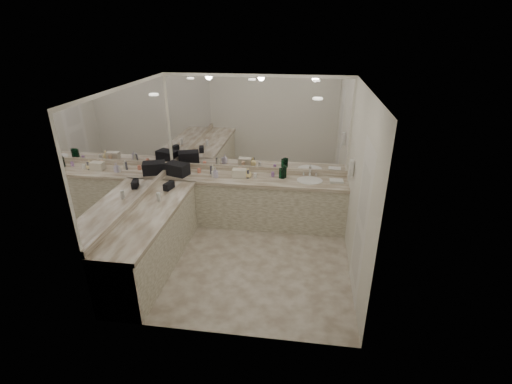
# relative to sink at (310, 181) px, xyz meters

# --- Properties ---
(floor) EXTENTS (3.20, 3.20, 0.00)m
(floor) POSITION_rel_sink_xyz_m (-0.95, -1.20, -0.90)
(floor) COLOR beige
(floor) RESTS_ON ground
(ceiling) EXTENTS (3.20, 3.20, 0.00)m
(ceiling) POSITION_rel_sink_xyz_m (-0.95, -1.20, 1.71)
(ceiling) COLOR white
(ceiling) RESTS_ON floor
(wall_back) EXTENTS (3.20, 0.02, 2.60)m
(wall_back) POSITION_rel_sink_xyz_m (-0.95, 0.30, 0.41)
(wall_back) COLOR silver
(wall_back) RESTS_ON floor
(wall_left) EXTENTS (0.02, 3.00, 2.60)m
(wall_left) POSITION_rel_sink_xyz_m (-2.55, -1.20, 0.41)
(wall_left) COLOR silver
(wall_left) RESTS_ON floor
(wall_right) EXTENTS (0.02, 3.00, 2.60)m
(wall_right) POSITION_rel_sink_xyz_m (0.65, -1.20, 0.41)
(wall_right) COLOR silver
(wall_right) RESTS_ON floor
(vanity_back_base) EXTENTS (3.20, 0.60, 0.84)m
(vanity_back_base) POSITION_rel_sink_xyz_m (-0.95, 0.00, -0.48)
(vanity_back_base) COLOR beige
(vanity_back_base) RESTS_ON floor
(vanity_back_top) EXTENTS (3.20, 0.64, 0.06)m
(vanity_back_top) POSITION_rel_sink_xyz_m (-0.95, -0.01, -0.03)
(vanity_back_top) COLOR beige
(vanity_back_top) RESTS_ON vanity_back_base
(vanity_left_base) EXTENTS (0.60, 2.40, 0.84)m
(vanity_left_base) POSITION_rel_sink_xyz_m (-2.25, -1.50, -0.48)
(vanity_left_base) COLOR beige
(vanity_left_base) RESTS_ON floor
(vanity_left_top) EXTENTS (0.64, 2.42, 0.06)m
(vanity_left_top) POSITION_rel_sink_xyz_m (-2.24, -1.50, -0.03)
(vanity_left_top) COLOR beige
(vanity_left_top) RESTS_ON vanity_left_base
(backsplash_back) EXTENTS (3.20, 0.04, 0.10)m
(backsplash_back) POSITION_rel_sink_xyz_m (-0.95, 0.28, 0.05)
(backsplash_back) COLOR beige
(backsplash_back) RESTS_ON vanity_back_top
(backsplash_left) EXTENTS (0.04, 3.00, 0.10)m
(backsplash_left) POSITION_rel_sink_xyz_m (-2.53, -1.20, 0.05)
(backsplash_left) COLOR beige
(backsplash_left) RESTS_ON vanity_left_top
(mirror_back) EXTENTS (3.12, 0.01, 1.55)m
(mirror_back) POSITION_rel_sink_xyz_m (-0.95, 0.29, 0.88)
(mirror_back) COLOR white
(mirror_back) RESTS_ON wall_back
(mirror_left) EXTENTS (0.01, 2.92, 1.55)m
(mirror_left) POSITION_rel_sink_xyz_m (-2.54, -1.20, 0.88)
(mirror_left) COLOR white
(mirror_left) RESTS_ON wall_left
(sink) EXTENTS (0.44, 0.44, 0.03)m
(sink) POSITION_rel_sink_xyz_m (0.00, 0.00, 0.00)
(sink) COLOR white
(sink) RESTS_ON vanity_back_top
(faucet) EXTENTS (0.24, 0.16, 0.14)m
(faucet) POSITION_rel_sink_xyz_m (0.00, 0.21, 0.07)
(faucet) COLOR silver
(faucet) RESTS_ON vanity_back_top
(wall_phone) EXTENTS (0.06, 0.10, 0.24)m
(wall_phone) POSITION_rel_sink_xyz_m (0.61, -0.50, 0.46)
(wall_phone) COLOR white
(wall_phone) RESTS_ON wall_right
(door) EXTENTS (0.02, 0.82, 2.10)m
(door) POSITION_rel_sink_xyz_m (0.64, -1.70, 0.16)
(door) COLOR white
(door) RESTS_ON wall_right
(black_toiletry_bag) EXTENTS (0.44, 0.35, 0.22)m
(black_toiletry_bag) POSITION_rel_sink_xyz_m (-2.32, -0.04, 0.12)
(black_toiletry_bag) COLOR black
(black_toiletry_bag) RESTS_ON vanity_back_top
(black_bag_spill) EXTENTS (0.14, 0.22, 0.11)m
(black_bag_spill) POSITION_rel_sink_xyz_m (-2.25, -0.68, 0.06)
(black_bag_spill) COLOR black
(black_bag_spill) RESTS_ON vanity_left_top
(cream_cosmetic_case) EXTENTS (0.25, 0.16, 0.14)m
(cream_cosmetic_case) POSITION_rel_sink_xyz_m (-1.22, -0.01, 0.07)
(cream_cosmetic_case) COLOR beige
(cream_cosmetic_case) RESTS_ON vanity_back_top
(hand_towel) EXTENTS (0.23, 0.17, 0.04)m
(hand_towel) POSITION_rel_sink_xyz_m (0.45, -0.00, 0.02)
(hand_towel) COLOR white
(hand_towel) RESTS_ON vanity_back_top
(lotion_left) EXTENTS (0.06, 0.06, 0.13)m
(lotion_left) POSITION_rel_sink_xyz_m (-2.25, -1.12, 0.07)
(lotion_left) COLOR white
(lotion_left) RESTS_ON vanity_left_top
(soap_bottle_a) EXTENTS (0.08, 0.08, 0.18)m
(soap_bottle_a) POSITION_rel_sink_xyz_m (-1.72, 0.08, 0.09)
(soap_bottle_a) COLOR silver
(soap_bottle_a) RESTS_ON vanity_back_top
(soap_bottle_b) EXTENTS (0.10, 0.10, 0.17)m
(soap_bottle_b) POSITION_rel_sink_xyz_m (-1.63, -0.07, 0.09)
(soap_bottle_b) COLOR #B7AECC
(soap_bottle_b) RESTS_ON vanity_back_top
(soap_bottle_c) EXTENTS (0.14, 0.14, 0.17)m
(soap_bottle_c) POSITION_rel_sink_xyz_m (-1.07, -0.01, 0.09)
(soap_bottle_c) COLOR #FFE696
(soap_bottle_c) RESTS_ON vanity_back_top
(green_bottle_0) EXTENTS (0.07, 0.07, 0.18)m
(green_bottle_0) POSITION_rel_sink_xyz_m (-0.50, 0.05, 0.10)
(green_bottle_0) COLOR #0D4F2B
(green_bottle_0) RESTS_ON vanity_back_top
(green_bottle_1) EXTENTS (0.06, 0.06, 0.20)m
(green_bottle_1) POSITION_rel_sink_xyz_m (-0.46, 0.03, 0.10)
(green_bottle_1) COLOR #0D4F2B
(green_bottle_1) RESTS_ON vanity_back_top
(green_bottle_2) EXTENTS (0.06, 0.06, 0.21)m
(green_bottle_2) POSITION_rel_sink_xyz_m (-0.44, 0.09, 0.11)
(green_bottle_2) COLOR #0D4F2B
(green_bottle_2) RESTS_ON vanity_back_top
(green_bottle_3) EXTENTS (0.06, 0.06, 0.18)m
(green_bottle_3) POSITION_rel_sink_xyz_m (-0.45, 0.10, 0.10)
(green_bottle_3) COLOR #0D4F2B
(green_bottle_3) RESTS_ON vanity_back_top
(amenity_bottle_0) EXTENTS (0.04, 0.04, 0.09)m
(amenity_bottle_0) POSITION_rel_sink_xyz_m (-1.31, -0.01, 0.05)
(amenity_bottle_0) COLOR #E0B28C
(amenity_bottle_0) RESTS_ON vanity_back_top
(amenity_bottle_1) EXTENTS (0.07, 0.07, 0.08)m
(amenity_bottle_1) POSITION_rel_sink_xyz_m (-1.97, 0.10, 0.05)
(amenity_bottle_1) COLOR #E57F66
(amenity_bottle_1) RESTS_ON vanity_back_top
(amenity_bottle_2) EXTENTS (0.04, 0.04, 0.15)m
(amenity_bottle_2) POSITION_rel_sink_xyz_m (-1.06, -0.04, 0.08)
(amenity_bottle_2) COLOR #3F3F4C
(amenity_bottle_2) RESTS_ON vanity_back_top
(amenity_bottle_3) EXTENTS (0.06, 0.06, 0.13)m
(amenity_bottle_3) POSITION_rel_sink_xyz_m (-1.23, 0.13, 0.07)
(amenity_bottle_3) COLOR #E0B28C
(amenity_bottle_3) RESTS_ON vanity_back_top
(amenity_bottle_4) EXTENTS (0.04, 0.04, 0.10)m
(amenity_bottle_4) POSITION_rel_sink_xyz_m (-1.68, -0.08, 0.06)
(amenity_bottle_4) COLOR white
(amenity_bottle_4) RESTS_ON vanity_back_top
(amenity_bottle_5) EXTENTS (0.04, 0.04, 0.15)m
(amenity_bottle_5) POSITION_rel_sink_xyz_m (-1.74, 0.07, 0.08)
(amenity_bottle_5) COLOR #3F3F4C
(amenity_bottle_5) RESTS_ON vanity_back_top
(amenity_bottle_6) EXTENTS (0.06, 0.06, 0.08)m
(amenity_bottle_6) POSITION_rel_sink_xyz_m (-0.94, -0.00, 0.05)
(amenity_bottle_6) COLOR white
(amenity_bottle_6) RESTS_ON vanity_back_top
(amenity_bottle_7) EXTENTS (0.06, 0.06, 0.08)m
(amenity_bottle_7) POSITION_rel_sink_xyz_m (-0.64, 0.10, 0.05)
(amenity_bottle_7) COLOR #9966B2
(amenity_bottle_7) RESTS_ON vanity_back_top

